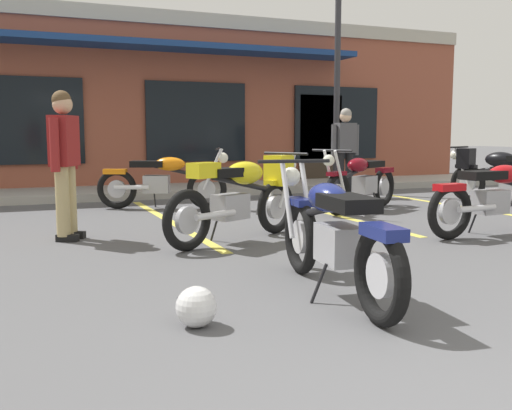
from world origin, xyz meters
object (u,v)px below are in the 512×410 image
motorcycle_black_cruiser (163,180)px  parking_lot_lamp_post (341,16)px  motorcycle_green_cafe_racer (361,181)px  motorcycle_foreground_classic (334,234)px  motorcycle_silver_naked (502,173)px  helmet_on_pavement (196,307)px  motorcycle_blue_standard (242,194)px  motorcycle_orange_scrambler (497,196)px  person_near_building (345,147)px  person_by_back_row (64,156)px

motorcycle_black_cruiser → parking_lot_lamp_post: size_ratio=0.37×
motorcycle_green_cafe_racer → parking_lot_lamp_post: 4.01m
motorcycle_foreground_classic → motorcycle_silver_naked: same height
motorcycle_foreground_classic → motorcycle_silver_naked: (5.54, 3.89, 0.07)m
helmet_on_pavement → motorcycle_black_cruiser: bearing=78.5°
motorcycle_blue_standard → motorcycle_orange_scrambler: 3.03m
person_near_building → motorcycle_orange_scrambler: bearing=-97.0°
person_by_back_row → person_near_building: (5.29, 2.78, 0.00)m
motorcycle_orange_scrambler → person_near_building: (0.53, 4.36, 0.49)m
motorcycle_silver_naked → person_by_back_row: 7.24m
motorcycle_silver_naked → motorcycle_orange_scrambler: (-2.43, -2.34, -0.07)m
motorcycle_silver_naked → person_by_back_row: person_by_back_row is taller
motorcycle_green_cafe_racer → motorcycle_orange_scrambler: size_ratio=0.91×
motorcycle_orange_scrambler → parking_lot_lamp_post: parking_lot_lamp_post is taller
motorcycle_silver_naked → motorcycle_green_cafe_racer: bearing=176.7°
motorcycle_foreground_classic → motorcycle_green_cafe_racer: 4.93m
motorcycle_green_cafe_racer → parking_lot_lamp_post: (1.02, 2.45, 3.01)m
motorcycle_black_cruiser → motorcycle_orange_scrambler: (3.10, -3.87, 0.00)m
motorcycle_foreground_classic → helmet_on_pavement: size_ratio=8.10×
person_near_building → motorcycle_foreground_classic: bearing=-121.6°
motorcycle_green_cafe_racer → parking_lot_lamp_post: bearing=67.4°
motorcycle_black_cruiser → motorcycle_blue_standard: size_ratio=1.02×
motorcycle_silver_naked → motorcycle_orange_scrambler: size_ratio=0.94×
motorcycle_blue_standard → person_by_back_row: size_ratio=1.16×
motorcycle_foreground_classic → motorcycle_blue_standard: (0.18, 2.37, 0.07)m
helmet_on_pavement → person_by_back_row: bearing=98.0°
motorcycle_black_cruiser → motorcycle_silver_naked: size_ratio=1.00×
motorcycle_silver_naked → helmet_on_pavement: motorcycle_silver_naked is taller
motorcycle_orange_scrambler → person_by_back_row: person_by_back_row is taller
motorcycle_green_cafe_racer → helmet_on_pavement: (-3.98, -4.38, -0.33)m
motorcycle_foreground_classic → motorcycle_green_cafe_racer: same height
motorcycle_foreground_classic → motorcycle_orange_scrambler: bearing=26.5°
motorcycle_blue_standard → person_near_building: (3.45, 3.55, 0.42)m
motorcycle_green_cafe_racer → person_by_back_row: (-4.47, -0.91, 0.49)m
motorcycle_green_cafe_racer → motorcycle_orange_scrambler: (0.29, -2.49, 0.00)m
person_by_back_row → motorcycle_orange_scrambler: bearing=-18.4°
motorcycle_silver_naked → motorcycle_foreground_classic: bearing=-144.9°
motorcycle_black_cruiser → helmet_on_pavement: size_ratio=7.64×
motorcycle_green_cafe_racer → person_near_building: person_near_building is taller
motorcycle_foreground_classic → person_by_back_row: (-1.65, 3.13, 0.49)m
motorcycle_silver_naked → person_near_building: size_ratio=1.19×
motorcycle_blue_standard → helmet_on_pavement: motorcycle_blue_standard is taller
motorcycle_green_cafe_racer → motorcycle_orange_scrambler: same height
motorcycle_black_cruiser → motorcycle_blue_standard: 3.06m
motorcycle_blue_standard → person_by_back_row: 2.03m
motorcycle_foreground_classic → motorcycle_blue_standard: 2.38m
motorcycle_silver_naked → motorcycle_green_cafe_racer: size_ratio=1.03×
motorcycle_silver_naked → motorcycle_black_cruiser: bearing=164.5°
motorcycle_green_cafe_racer → helmet_on_pavement: motorcycle_green_cafe_racer is taller
person_near_building → helmet_on_pavement: 7.92m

